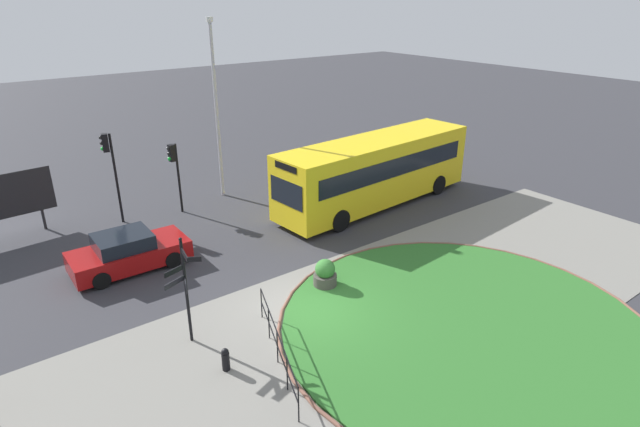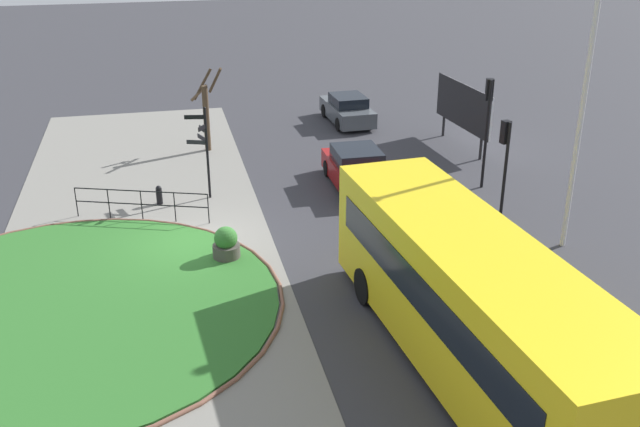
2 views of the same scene
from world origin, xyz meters
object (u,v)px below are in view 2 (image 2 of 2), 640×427
object	(u,v)px
traffic_light_near	(505,147)
street_tree_bare	(206,111)
bollard_foreground	(159,195)
billboard_left	(463,107)
car_near_lane	(347,110)
planter_near_signpost	(226,245)
signpost_directional	(204,145)
car_far_lane	(358,169)
traffic_light_far	(488,109)
lamppost_tall	(583,103)
bus_yellow	(471,302)

from	to	relation	value
traffic_light_near	street_tree_bare	distance (m)	13.09
bollard_foreground	billboard_left	world-z (taller)	billboard_left
bollard_foreground	car_near_lane	distance (m)	12.50
planter_near_signpost	signpost_directional	bearing A→B (deg)	-178.24
bollard_foreground	street_tree_bare	bearing A→B (deg)	158.94
signpost_directional	traffic_light_near	size ratio (longest dim) A/B	1.03
billboard_left	street_tree_bare	xyz separation A→B (m)	(-2.07, -10.83, -0.10)
signpost_directional	planter_near_signpost	xyz separation A→B (m)	(5.13, 0.16, -1.53)
car_far_lane	traffic_light_far	xyz separation A→B (m)	(1.04, 4.60, 2.33)
traffic_light_near	car_far_lane	bearing A→B (deg)	39.12
car_far_lane	planter_near_signpost	bearing A→B (deg)	-46.87
car_near_lane	traffic_light_far	distance (m)	10.03
lamppost_tall	traffic_light_near	bearing A→B (deg)	-161.98
lamppost_tall	billboard_left	xyz separation A→B (m)	(-9.95, 0.74, -2.78)
traffic_light_near	lamppost_tall	distance (m)	3.60
signpost_directional	car_near_lane	xyz separation A→B (m)	(-8.22, 7.45, -1.37)
billboard_left	planter_near_signpost	world-z (taller)	billboard_left
bollard_foreground	car_near_lane	xyz separation A→B (m)	(-8.48, 9.17, 0.29)
traffic_light_near	car_near_lane	bearing A→B (deg)	1.97
traffic_light_near	traffic_light_far	bearing A→B (deg)	-20.43
car_near_lane	bollard_foreground	bearing A→B (deg)	130.27
car_near_lane	car_far_lane	xyz separation A→B (m)	(8.30, -1.79, 0.02)
bus_yellow	car_far_lane	size ratio (longest dim) A/B	2.59
bollard_foreground	traffic_light_near	size ratio (longest dim) A/B	0.21
car_far_lane	traffic_light_far	world-z (taller)	traffic_light_far
lamppost_tall	car_near_lane	bearing A→B (deg)	-167.88
signpost_directional	traffic_light_near	bearing A→B (deg)	68.89
bus_yellow	street_tree_bare	distance (m)	17.98
car_near_lane	traffic_light_near	distance (m)	12.31
signpost_directional	bus_yellow	bearing A→B (deg)	22.78
signpost_directional	lamppost_tall	bearing A→B (deg)	58.54
billboard_left	street_tree_bare	distance (m)	11.03
bollard_foreground	bus_yellow	size ratio (longest dim) A/B	0.06
car_near_lane	billboard_left	bearing A→B (deg)	-143.23
signpost_directional	billboard_left	xyz separation A→B (m)	(-3.45, 11.35, -0.19)
bus_yellow	car_near_lane	xyz separation A→B (m)	(-20.11, 2.46, -1.10)
bus_yellow	signpost_directional	bearing A→B (deg)	18.33
lamppost_tall	planter_near_signpost	xyz separation A→B (m)	(-1.36, -10.45, -4.12)
car_far_lane	street_tree_bare	world-z (taller)	street_tree_bare
bus_yellow	traffic_light_far	bearing A→B (deg)	-30.51
bus_yellow	street_tree_bare	size ratio (longest dim) A/B	3.04
bollard_foreground	bus_yellow	xyz separation A→B (m)	(11.62, 6.71, 1.39)
bollard_foreground	signpost_directional	bearing A→B (deg)	98.86
bollard_foreground	car_far_lane	size ratio (longest dim) A/B	0.17
signpost_directional	bollard_foreground	xyz separation A→B (m)	(0.27, -1.72, -1.65)
car_far_lane	billboard_left	xyz separation A→B (m)	(-3.54, 5.69, 1.16)
car_near_lane	traffic_light_far	size ratio (longest dim) A/B	0.99
traffic_light_far	billboard_left	size ratio (longest dim) A/B	0.88
planter_near_signpost	car_near_lane	bearing A→B (deg)	151.35
bollard_foreground	traffic_light_near	world-z (taller)	traffic_light_near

